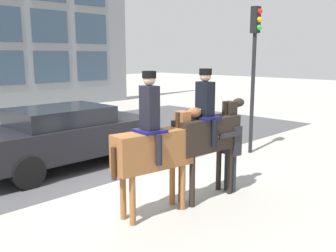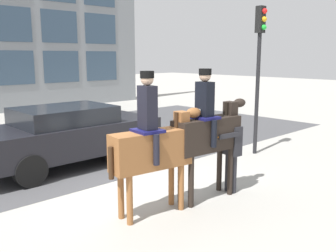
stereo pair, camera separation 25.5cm
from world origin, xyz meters
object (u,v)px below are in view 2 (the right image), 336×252
(traffic_light, at_px, (259,57))
(pedestrian_bystander, at_px, (231,148))
(street_car_near_lane, at_px, (68,134))
(mounted_horse_companion, at_px, (208,131))
(mounted_horse_lead, at_px, (153,145))

(traffic_light, bearing_deg, pedestrian_bystander, -154.95)
(pedestrian_bystander, distance_m, street_car_near_lane, 4.35)
(pedestrian_bystander, height_order, traffic_light, traffic_light)
(pedestrian_bystander, distance_m, traffic_light, 3.87)
(mounted_horse_companion, height_order, pedestrian_bystander, mounted_horse_companion)
(mounted_horse_companion, relative_size, traffic_light, 0.62)
(street_car_near_lane, bearing_deg, traffic_light, -29.92)
(mounted_horse_lead, height_order, traffic_light, traffic_light)
(mounted_horse_lead, xyz_separation_m, pedestrian_bystander, (1.90, -0.29, -0.33))
(mounted_horse_lead, distance_m, street_car_near_lane, 3.84)
(pedestrian_bystander, bearing_deg, traffic_light, -146.61)
(street_car_near_lane, xyz_separation_m, traffic_light, (4.58, -2.64, 1.95))
(mounted_horse_lead, height_order, mounted_horse_companion, mounted_horse_companion)
(traffic_light, bearing_deg, mounted_horse_companion, -160.35)
(mounted_horse_companion, bearing_deg, mounted_horse_lead, 177.84)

